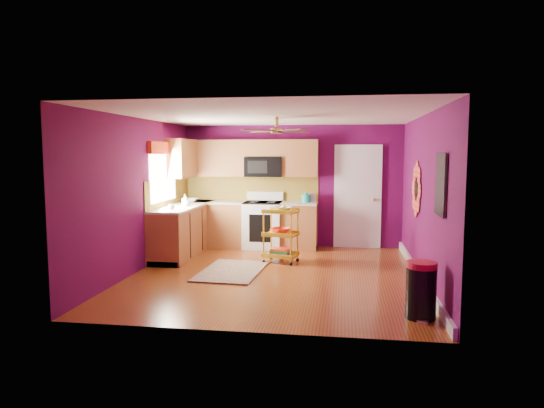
# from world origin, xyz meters

# --- Properties ---
(ground) EXTENTS (5.00, 5.00, 0.00)m
(ground) POSITION_xyz_m (0.00, 0.00, 0.00)
(ground) COLOR #682D10
(ground) RESTS_ON ground
(room_envelope) EXTENTS (4.54, 5.04, 2.52)m
(room_envelope) POSITION_xyz_m (0.03, 0.00, 1.63)
(room_envelope) COLOR #540944
(room_envelope) RESTS_ON ground
(lower_cabinets) EXTENTS (2.81, 2.31, 0.94)m
(lower_cabinets) POSITION_xyz_m (-1.35, 1.82, 0.43)
(lower_cabinets) COLOR brown
(lower_cabinets) RESTS_ON ground
(electric_range) EXTENTS (0.76, 0.66, 1.13)m
(electric_range) POSITION_xyz_m (-0.55, 2.17, 0.48)
(electric_range) COLOR white
(electric_range) RESTS_ON ground
(upper_cabinetry) EXTENTS (2.80, 2.30, 1.26)m
(upper_cabinetry) POSITION_xyz_m (-1.24, 2.17, 1.80)
(upper_cabinetry) COLOR brown
(upper_cabinetry) RESTS_ON ground
(left_window) EXTENTS (0.08, 1.35, 1.08)m
(left_window) POSITION_xyz_m (-2.22, 1.05, 1.74)
(left_window) COLOR white
(left_window) RESTS_ON ground
(panel_door) EXTENTS (0.95, 0.11, 2.15)m
(panel_door) POSITION_xyz_m (1.35, 2.47, 1.02)
(panel_door) COLOR white
(panel_door) RESTS_ON ground
(right_wall_art) EXTENTS (0.04, 2.74, 1.04)m
(right_wall_art) POSITION_xyz_m (2.23, -0.34, 1.44)
(right_wall_art) COLOR black
(right_wall_art) RESTS_ON ground
(ceiling_fan) EXTENTS (1.01, 1.01, 0.26)m
(ceiling_fan) POSITION_xyz_m (0.00, 0.20, 2.29)
(ceiling_fan) COLOR #BF8C3F
(ceiling_fan) RESTS_ON ground
(shag_rug) EXTENTS (1.02, 1.58, 0.02)m
(shag_rug) POSITION_xyz_m (-0.72, 0.09, 0.01)
(shag_rug) COLOR black
(shag_rug) RESTS_ON ground
(rolling_cart) EXTENTS (0.65, 0.54, 1.03)m
(rolling_cart) POSITION_xyz_m (-0.01, 0.89, 0.53)
(rolling_cart) COLOR gold
(rolling_cart) RESTS_ON ground
(trash_can) EXTENTS (0.44, 0.44, 0.67)m
(trash_can) POSITION_xyz_m (1.97, -1.77, 0.34)
(trash_can) COLOR black
(trash_can) RESTS_ON ground
(teal_kettle) EXTENTS (0.18, 0.18, 0.21)m
(teal_kettle) POSITION_xyz_m (0.32, 2.21, 1.02)
(teal_kettle) COLOR #139287
(teal_kettle) RESTS_ON lower_cabinets
(toaster) EXTENTS (0.22, 0.15, 0.18)m
(toaster) POSITION_xyz_m (0.40, 2.27, 1.03)
(toaster) COLOR beige
(toaster) RESTS_ON lower_cabinets
(soap_bottle_a) EXTENTS (0.10, 0.10, 0.21)m
(soap_bottle_a) POSITION_xyz_m (-1.89, 1.26, 1.05)
(soap_bottle_a) COLOR #EA3F72
(soap_bottle_a) RESTS_ON lower_cabinets
(soap_bottle_b) EXTENTS (0.14, 0.14, 0.18)m
(soap_bottle_b) POSITION_xyz_m (-1.87, 1.27, 1.03)
(soap_bottle_b) COLOR white
(soap_bottle_b) RESTS_ON lower_cabinets
(counter_dish) EXTENTS (0.28, 0.28, 0.07)m
(counter_dish) POSITION_xyz_m (-1.99, 2.00, 0.97)
(counter_dish) COLOR white
(counter_dish) RESTS_ON lower_cabinets
(counter_cup) EXTENTS (0.11, 0.11, 0.09)m
(counter_cup) POSITION_xyz_m (-1.94, 0.67, 0.98)
(counter_cup) COLOR white
(counter_cup) RESTS_ON lower_cabinets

